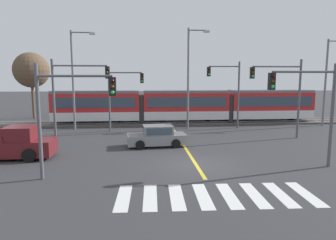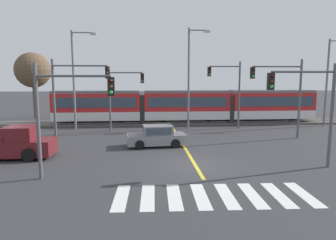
% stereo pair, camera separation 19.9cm
% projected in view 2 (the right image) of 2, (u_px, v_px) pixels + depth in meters
% --- Properties ---
extents(ground_plane, '(200.00, 200.00, 0.00)m').
position_uv_depth(ground_plane, '(195.00, 165.00, 16.99)').
color(ground_plane, '#333335').
extents(track_bed, '(120.00, 4.00, 0.18)m').
position_uv_depth(track_bed, '(170.00, 123.00, 32.58)').
color(track_bed, '#4C4742').
rests_on(track_bed, ground).
extents(rail_near, '(120.00, 0.08, 0.10)m').
position_uv_depth(rail_near, '(171.00, 122.00, 31.85)').
color(rail_near, '#939399').
rests_on(rail_near, track_bed).
extents(rail_far, '(120.00, 0.08, 0.10)m').
position_uv_depth(rail_far, '(170.00, 120.00, 33.28)').
color(rail_far, '#939399').
rests_on(rail_far, track_bed).
extents(light_rail_tram, '(28.00, 2.64, 3.43)m').
position_uv_depth(light_rail_tram, '(186.00, 105.00, 32.44)').
color(light_rail_tram, silver).
rests_on(light_rail_tram, track_bed).
extents(crosswalk_stripe_0, '(0.66, 2.82, 0.01)m').
position_uv_depth(crosswalk_stripe_0, '(121.00, 197.00, 12.34)').
color(crosswalk_stripe_0, silver).
rests_on(crosswalk_stripe_0, ground).
extents(crosswalk_stripe_1, '(0.66, 2.82, 0.01)m').
position_uv_depth(crosswalk_stripe_1, '(148.00, 197.00, 12.39)').
color(crosswalk_stripe_1, silver).
rests_on(crosswalk_stripe_1, ground).
extents(crosswalk_stripe_2, '(0.66, 2.82, 0.01)m').
position_uv_depth(crosswalk_stripe_2, '(174.00, 196.00, 12.44)').
color(crosswalk_stripe_2, silver).
rests_on(crosswalk_stripe_2, ground).
extents(crosswalk_stripe_3, '(0.66, 2.82, 0.01)m').
position_uv_depth(crosswalk_stripe_3, '(201.00, 196.00, 12.49)').
color(crosswalk_stripe_3, silver).
rests_on(crosswalk_stripe_3, ground).
extents(crosswalk_stripe_4, '(0.66, 2.82, 0.01)m').
position_uv_depth(crosswalk_stripe_4, '(227.00, 196.00, 12.54)').
color(crosswalk_stripe_4, silver).
rests_on(crosswalk_stripe_4, ground).
extents(crosswalk_stripe_5, '(0.66, 2.82, 0.01)m').
position_uv_depth(crosswalk_stripe_5, '(252.00, 195.00, 12.59)').
color(crosswalk_stripe_5, silver).
rests_on(crosswalk_stripe_5, ground).
extents(crosswalk_stripe_6, '(0.66, 2.82, 0.01)m').
position_uv_depth(crosswalk_stripe_6, '(278.00, 195.00, 12.64)').
color(crosswalk_stripe_6, silver).
rests_on(crosswalk_stripe_6, ground).
extents(crosswalk_stripe_7, '(0.66, 2.82, 0.01)m').
position_uv_depth(crosswalk_stripe_7, '(304.00, 194.00, 12.69)').
color(crosswalk_stripe_7, silver).
rests_on(crosswalk_stripe_7, ground).
extents(lane_centre_line, '(0.20, 16.34, 0.01)m').
position_uv_depth(lane_centre_line, '(182.00, 143.00, 22.55)').
color(lane_centre_line, gold).
rests_on(lane_centre_line, ground).
extents(sedan_crossing, '(4.32, 2.16, 1.52)m').
position_uv_depth(sedan_crossing, '(157.00, 137.00, 21.64)').
color(sedan_crossing, gray).
rests_on(sedan_crossing, ground).
extents(pickup_truck, '(5.40, 2.25, 1.98)m').
position_uv_depth(pickup_truck, '(10.00, 145.00, 18.37)').
color(pickup_truck, maroon).
rests_on(pickup_truck, ground).
extents(traffic_light_mid_left, '(4.25, 0.38, 6.29)m').
position_uv_depth(traffic_light_mid_left, '(73.00, 88.00, 22.31)').
color(traffic_light_mid_left, '#515459').
rests_on(traffic_light_mid_left, ground).
extents(traffic_light_far_left, '(3.25, 0.38, 5.74)m').
position_uv_depth(traffic_light_far_left, '(122.00, 90.00, 27.41)').
color(traffic_light_far_left, '#515459').
rests_on(traffic_light_far_left, ground).
extents(traffic_light_far_right, '(3.25, 0.38, 6.48)m').
position_uv_depth(traffic_light_far_right, '(229.00, 85.00, 28.97)').
color(traffic_light_far_right, '#515459').
rests_on(traffic_light_far_right, ground).
extents(traffic_light_mid_right, '(4.25, 0.38, 6.38)m').
position_uv_depth(traffic_light_mid_right, '(284.00, 87.00, 23.92)').
color(traffic_light_mid_right, '#515459').
rests_on(traffic_light_mid_right, ground).
extents(traffic_light_near_left, '(3.75, 0.38, 5.57)m').
position_uv_depth(traffic_light_near_left, '(65.00, 105.00, 14.24)').
color(traffic_light_near_left, '#515459').
rests_on(traffic_light_near_left, ground).
extents(traffic_light_near_right, '(3.75, 0.38, 5.66)m').
position_uv_depth(traffic_light_near_right, '(310.00, 100.00, 15.97)').
color(traffic_light_near_right, '#515459').
rests_on(traffic_light_near_right, ground).
extents(street_lamp_west, '(2.34, 0.28, 9.30)m').
position_uv_depth(street_lamp_west, '(76.00, 74.00, 28.24)').
color(street_lamp_west, slate).
rests_on(street_lamp_west, ground).
extents(street_lamp_centre, '(2.08, 0.28, 9.57)m').
position_uv_depth(street_lamp_centre, '(190.00, 73.00, 28.60)').
color(street_lamp_centre, slate).
rests_on(street_lamp_centre, ground).
extents(street_lamp_east, '(2.46, 0.28, 8.81)m').
position_uv_depth(street_lamp_east, '(329.00, 77.00, 30.45)').
color(street_lamp_east, slate).
rests_on(street_lamp_east, ground).
extents(bare_tree_far_west, '(4.24, 4.24, 7.99)m').
position_uv_depth(bare_tree_far_west, '(33.00, 70.00, 36.26)').
color(bare_tree_far_west, brown).
rests_on(bare_tree_far_west, ground).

